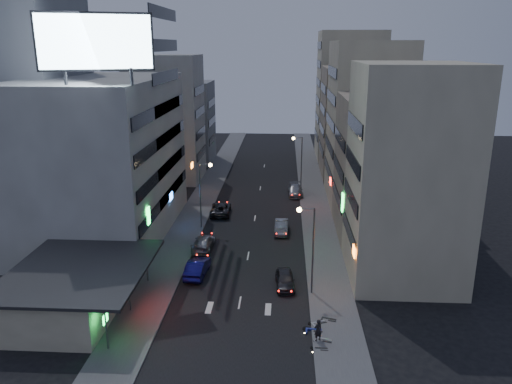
# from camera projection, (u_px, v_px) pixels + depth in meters

# --- Properties ---
(ground) EXTENTS (180.00, 180.00, 0.00)m
(ground) POSITION_uv_depth(u_px,v_px,m) (235.00, 328.00, 39.36)
(ground) COLOR black
(ground) RESTS_ON ground
(sidewalk_left) EXTENTS (4.00, 120.00, 0.12)m
(sidewalk_left) POSITION_uv_depth(u_px,v_px,m) (199.00, 207.00, 68.51)
(sidewalk_left) COLOR #4C4C4F
(sidewalk_left) RESTS_ON ground
(sidewalk_right) EXTENTS (4.00, 120.00, 0.12)m
(sidewalk_right) POSITION_uv_depth(u_px,v_px,m) (315.00, 209.00, 67.62)
(sidewalk_right) COLOR #4C4C4F
(sidewalk_right) RESTS_ON ground
(food_court) EXTENTS (11.00, 13.00, 3.88)m
(food_court) POSITION_uv_depth(u_px,v_px,m) (71.00, 288.00, 41.48)
(food_court) COLOR beige
(food_court) RESTS_ON ground
(white_building) EXTENTS (14.00, 24.00, 18.00)m
(white_building) POSITION_uv_depth(u_px,v_px,m) (103.00, 158.00, 56.90)
(white_building) COLOR #B2B1AD
(white_building) RESTS_ON ground
(grey_tower) EXTENTS (10.00, 14.00, 34.00)m
(grey_tower) POSITION_uv_depth(u_px,v_px,m) (31.00, 85.00, 58.01)
(grey_tower) COLOR gray
(grey_tower) RESTS_ON ground
(shophouse_near) EXTENTS (10.00, 11.00, 20.00)m
(shophouse_near) POSITION_uv_depth(u_px,v_px,m) (408.00, 175.00, 45.75)
(shophouse_near) COLOR beige
(shophouse_near) RESTS_ON ground
(shophouse_mid) EXTENTS (11.00, 12.00, 16.00)m
(shophouse_mid) POSITION_uv_depth(u_px,v_px,m) (387.00, 167.00, 57.30)
(shophouse_mid) COLOR tan
(shophouse_mid) RESTS_ON ground
(shophouse_far) EXTENTS (10.00, 14.00, 22.00)m
(shophouse_far) POSITION_uv_depth(u_px,v_px,m) (367.00, 124.00, 68.92)
(shophouse_far) COLOR beige
(shophouse_far) RESTS_ON ground
(far_left_a) EXTENTS (11.00, 10.00, 20.00)m
(far_left_a) POSITION_uv_depth(u_px,v_px,m) (166.00, 119.00, 80.47)
(far_left_a) COLOR #B2B1AD
(far_left_a) RESTS_ON ground
(far_left_b) EXTENTS (12.00, 10.00, 15.00)m
(far_left_b) POSITION_uv_depth(u_px,v_px,m) (180.00, 122.00, 93.65)
(far_left_b) COLOR gray
(far_left_b) RESTS_ON ground
(far_right_a) EXTENTS (11.00, 12.00, 18.00)m
(far_right_a) POSITION_uv_depth(u_px,v_px,m) (355.00, 122.00, 83.82)
(far_right_a) COLOR tan
(far_right_a) RESTS_ON ground
(far_right_b) EXTENTS (12.00, 12.00, 24.00)m
(far_right_b) POSITION_uv_depth(u_px,v_px,m) (349.00, 96.00, 96.35)
(far_right_b) COLOR beige
(far_right_b) RESTS_ON ground
(billboard) EXTENTS (9.52, 3.75, 6.20)m
(billboard) POSITION_uv_depth(u_px,v_px,m) (95.00, 42.00, 43.49)
(billboard) COLOR #595B60
(billboard) RESTS_ON white_building
(street_lamp_right_near) EXTENTS (1.60, 0.44, 8.02)m
(street_lamp_right_near) POSITION_uv_depth(u_px,v_px,m) (309.00, 238.00, 43.26)
(street_lamp_right_near) COLOR #595B60
(street_lamp_right_near) RESTS_ON sidewalk_right
(street_lamp_left) EXTENTS (1.60, 0.44, 8.02)m
(street_lamp_left) POSITION_uv_depth(u_px,v_px,m) (203.00, 186.00, 59.23)
(street_lamp_left) COLOR #595B60
(street_lamp_left) RESTS_ON sidewalk_left
(street_lamp_right_far) EXTENTS (1.60, 0.44, 8.02)m
(street_lamp_right_far) POSITION_uv_depth(u_px,v_px,m) (299.00, 155.00, 75.81)
(street_lamp_right_far) COLOR #595B60
(street_lamp_right_far) RESTS_ON sidewalk_right
(parked_car_right_near) EXTENTS (1.97, 4.29, 1.43)m
(parked_car_right_near) POSITION_uv_depth(u_px,v_px,m) (285.00, 280.00, 45.85)
(parked_car_right_near) COLOR #2B2B30
(parked_car_right_near) RESTS_ON ground
(parked_car_right_mid) EXTENTS (1.61, 4.43, 1.45)m
(parked_car_right_mid) POSITION_uv_depth(u_px,v_px,m) (281.00, 227.00, 59.13)
(parked_car_right_mid) COLOR gray
(parked_car_right_mid) RESTS_ON ground
(parked_car_left) EXTENTS (2.74, 5.54, 1.51)m
(parked_car_left) POSITION_uv_depth(u_px,v_px,m) (221.00, 209.00, 65.57)
(parked_car_left) COLOR #242328
(parked_car_left) RESTS_ON ground
(parked_car_right_far) EXTENTS (2.34, 5.25, 1.50)m
(parked_car_right_far) POSITION_uv_depth(u_px,v_px,m) (295.00, 190.00, 73.83)
(parked_car_right_far) COLOR gray
(parked_car_right_far) RESTS_ON ground
(road_car_blue) EXTENTS (2.01, 4.97, 1.60)m
(road_car_blue) POSITION_uv_depth(u_px,v_px,m) (198.00, 267.00, 48.14)
(road_car_blue) COLOR navy
(road_car_blue) RESTS_ON ground
(road_car_silver) EXTENTS (2.24, 5.12, 1.46)m
(road_car_silver) POSITION_uv_depth(u_px,v_px,m) (203.00, 243.00, 54.37)
(road_car_silver) COLOR #A0A3A8
(road_car_silver) RESTS_ON ground
(person) EXTENTS (0.76, 0.68, 1.76)m
(person) POSITION_uv_depth(u_px,v_px,m) (318.00, 330.00, 37.21)
(person) COLOR black
(person) RESTS_ON sidewalk_right
(scooter_black_a) EXTENTS (0.61, 1.62, 0.97)m
(scooter_black_a) POSITION_uv_depth(u_px,v_px,m) (328.00, 342.00, 36.42)
(scooter_black_a) COLOR black
(scooter_black_a) RESTS_ON sidewalk_right
(scooter_silver_a) EXTENTS (1.16, 1.94, 1.13)m
(scooter_silver_a) POSITION_uv_depth(u_px,v_px,m) (333.00, 333.00, 37.38)
(scooter_silver_a) COLOR #ABAEB3
(scooter_silver_a) RESTS_ON sidewalk_right
(scooter_blue) EXTENTS (0.79, 1.95, 1.16)m
(scooter_blue) POSITION_uv_depth(u_px,v_px,m) (323.00, 322.00, 38.80)
(scooter_blue) COLOR navy
(scooter_blue) RESTS_ON sidewalk_right
(scooter_black_b) EXTENTS (1.10, 1.89, 1.09)m
(scooter_black_b) POSITION_uv_depth(u_px,v_px,m) (337.00, 313.00, 40.18)
(scooter_black_b) COLOR black
(scooter_black_b) RESTS_ON sidewalk_right
(scooter_silver_b) EXTENTS (1.27, 1.84, 1.07)m
(scooter_silver_b) POSITION_uv_depth(u_px,v_px,m) (324.00, 314.00, 40.12)
(scooter_silver_b) COLOR #B7B9C0
(scooter_silver_b) RESTS_ON sidewalk_right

